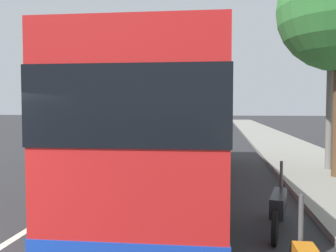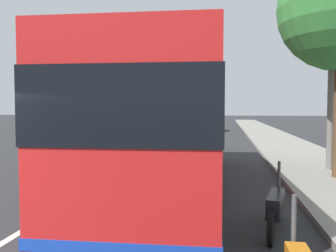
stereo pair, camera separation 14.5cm
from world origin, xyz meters
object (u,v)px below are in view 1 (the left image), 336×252
coach_bus (172,121)px  car_behind_bus (157,126)px  utility_pole (330,82)px  car_oncoming (209,124)px  motorcycle_nearest_curb (279,207)px

coach_bus → car_behind_bus: (21.57, 4.45, -1.28)m
coach_bus → utility_pole: bearing=-62.4°
car_oncoming → car_behind_bus: (-4.18, 4.61, -0.05)m
motorcycle_nearest_curb → car_behind_bus: (24.97, 6.94, 0.20)m
car_oncoming → motorcycle_nearest_curb: bearing=-176.2°
coach_bus → car_oncoming: bearing=-2.9°
car_oncoming → coach_bus: bearing=178.9°
coach_bus → motorcycle_nearest_curb: (-3.40, -2.49, -1.48)m
car_behind_bus → utility_pole: utility_pole is taller
motorcycle_nearest_curb → utility_pole: (6.41, -2.71, 2.79)m
car_behind_bus → utility_pole: 21.07m
motorcycle_nearest_curb → utility_pole: bearing=-9.7°
motorcycle_nearest_curb → car_behind_bus: size_ratio=0.49×
utility_pole → car_behind_bus: bearing=27.5°
coach_bus → car_behind_bus: size_ratio=3.02×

